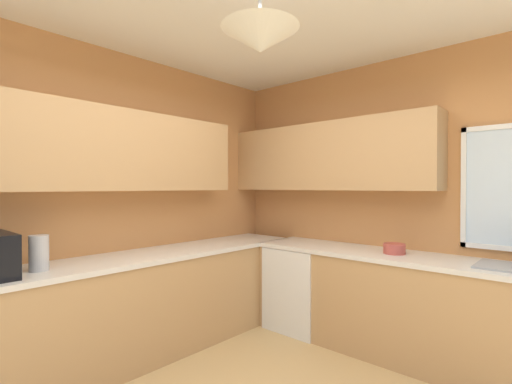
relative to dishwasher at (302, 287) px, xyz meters
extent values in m
cube|color=#C6844C|center=(0.87, 0.37, 0.94)|extent=(3.79, 0.06, 2.72)
cube|color=#C6844C|center=(-1.00, -1.65, 0.94)|extent=(0.06, 4.11, 2.72)
cube|color=white|center=(1.45, 0.33, 1.06)|extent=(0.04, 0.04, 1.02)
cube|color=tan|center=(-0.81, -1.85, 1.38)|extent=(0.32, 2.79, 0.70)
cube|color=tan|center=(0.17, 0.18, 1.38)|extent=(2.29, 0.32, 0.70)
cone|color=silver|center=(0.87, -1.65, 1.88)|extent=(0.44, 0.44, 0.14)
cube|color=tan|center=(-0.66, -1.65, 0.00)|extent=(0.62, 3.69, 0.85)
cube|color=silver|center=(-0.66, -1.65, 0.45)|extent=(0.65, 3.72, 0.04)
cube|color=tan|center=(1.08, 0.03, 0.00)|extent=(2.85, 0.62, 0.85)
cube|color=silver|center=(1.08, 0.03, 0.45)|extent=(2.88, 0.65, 0.04)
cube|color=white|center=(0.00, 0.00, 0.00)|extent=(0.60, 0.60, 0.85)
cylinder|color=#B7B7BC|center=(-0.64, -2.30, 0.59)|extent=(0.13, 0.13, 0.25)
cylinder|color=#B74C42|center=(0.97, 0.03, 0.51)|extent=(0.19, 0.19, 0.09)
camera|label=1|loc=(2.22, -3.19, 1.06)|focal=25.68mm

